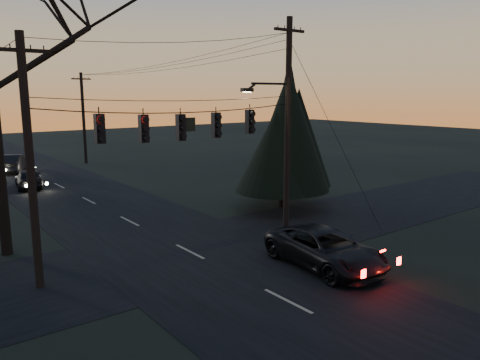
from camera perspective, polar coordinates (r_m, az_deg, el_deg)
ground_plane at (r=13.28m, az=18.47°, el=-19.70°), size 160.00×160.00×0.00m
main_road at (r=28.71m, az=-16.61°, el=-3.14°), size 8.00×120.00×0.02m
cross_road at (r=20.01m, az=-6.15°, el=-8.69°), size 60.00×7.00×0.02m
utility_pole_right at (r=23.19m, az=5.60°, el=-6.00°), size 5.00×0.30×10.00m
utility_pole_left at (r=17.88m, az=-23.17°, el=-11.93°), size 1.80×0.30×8.50m
utility_pole_far_r at (r=47.21m, az=-18.24°, el=1.97°), size 1.80×0.30×8.50m
span_signal_assembly at (r=18.82m, az=-7.09°, el=6.56°), size 11.50×0.44×1.52m
evergreen_right at (r=27.02m, az=5.26°, el=6.66°), size 4.76×4.76×8.36m
suv_near at (r=18.29m, az=10.36°, el=-8.29°), size 2.82×5.39×1.45m
sedan_oncoming_a at (r=36.08m, az=-24.36°, el=0.19°), size 2.23×4.28×1.39m
sedan_oncoming_b at (r=43.97m, az=-25.94°, el=1.84°), size 3.37×4.82×1.51m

